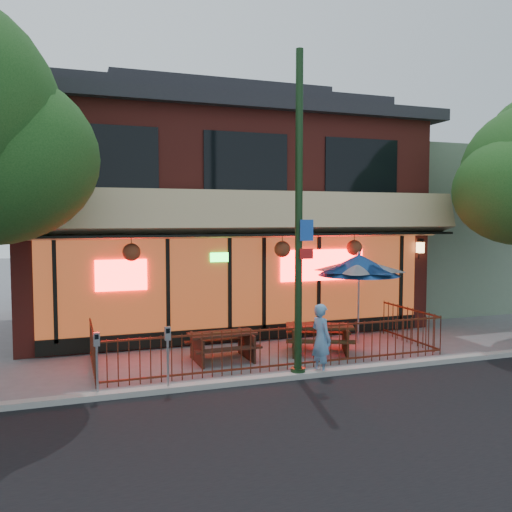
# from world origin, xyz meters

# --- Properties ---
(ground) EXTENTS (80.00, 80.00, 0.00)m
(ground) POSITION_xyz_m (0.00, 0.00, 0.00)
(ground) COLOR gray
(ground) RESTS_ON ground
(asphalt_street) EXTENTS (80.00, 11.00, 0.00)m
(asphalt_street) POSITION_xyz_m (0.00, -6.00, 0.00)
(asphalt_street) COLOR black
(asphalt_street) RESTS_ON ground
(curb) EXTENTS (80.00, 0.25, 0.12)m
(curb) POSITION_xyz_m (0.00, -0.50, 0.06)
(curb) COLOR #999993
(curb) RESTS_ON ground
(restaurant_building) EXTENTS (12.96, 9.49, 8.05)m
(restaurant_building) POSITION_xyz_m (0.00, 7.11, 4.13)
(restaurant_building) COLOR maroon
(restaurant_building) RESTS_ON ground
(neighbor_building) EXTENTS (6.00, 7.00, 6.00)m
(neighbor_building) POSITION_xyz_m (9.00, 7.70, 3.00)
(neighbor_building) COLOR slate
(neighbor_building) RESTS_ON ground
(patio_fence) EXTENTS (8.44, 2.62, 1.00)m
(patio_fence) POSITION_xyz_m (0.00, 0.50, 0.63)
(patio_fence) COLOR #4D1E10
(patio_fence) RESTS_ON ground
(street_light) EXTENTS (0.43, 0.32, 7.00)m
(street_light) POSITION_xyz_m (0.00, -0.40, 3.15)
(street_light) COLOR black
(street_light) RESTS_ON ground
(picnic_table_left) EXTENTS (1.65, 1.28, 0.69)m
(picnic_table_left) POSITION_xyz_m (-1.19, 1.44, 0.45)
(picnic_table_left) COLOR #3A1F15
(picnic_table_left) RESTS_ON ground
(picnic_table_right) EXTENTS (2.08, 1.86, 0.73)m
(picnic_table_right) POSITION_xyz_m (1.36, 1.33, 0.48)
(picnic_table_right) COLOR #362613
(picnic_table_right) RESTS_ON ground
(patio_umbrella) EXTENTS (2.24, 2.24, 2.55)m
(patio_umbrella) POSITION_xyz_m (2.84, 1.96, 2.18)
(patio_umbrella) COLOR gray
(patio_umbrella) RESTS_ON ground
(pedestrian) EXTENTS (0.49, 0.64, 1.57)m
(pedestrian) POSITION_xyz_m (0.58, -0.35, 0.79)
(pedestrian) COLOR #6397C7
(pedestrian) RESTS_ON ground
(parking_meter_near) EXTENTS (0.12, 0.11, 1.32)m
(parking_meter_near) POSITION_xyz_m (-2.85, -0.48, 0.89)
(parking_meter_near) COLOR #989CA0
(parking_meter_near) RESTS_ON ground
(parking_meter_far) EXTENTS (0.12, 0.11, 1.28)m
(parking_meter_far) POSITION_xyz_m (-4.20, -0.40, 0.86)
(parking_meter_far) COLOR gray
(parking_meter_far) RESTS_ON ground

